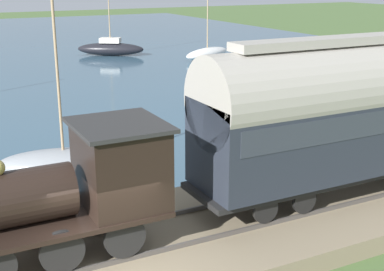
# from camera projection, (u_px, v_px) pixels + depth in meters

# --- Properties ---
(rail_embankment) EXTENTS (5.50, 56.00, 0.67)m
(rail_embankment) POSITION_uv_depth(u_px,v_px,m) (99.00, 259.00, 13.39)
(rail_embankment) COLOR #84755B
(rail_embankment) RESTS_ON ground
(steam_locomotive) EXTENTS (2.36, 5.98, 3.27)m
(steam_locomotive) POSITION_uv_depth(u_px,v_px,m) (70.00, 185.00, 12.52)
(steam_locomotive) COLOR black
(steam_locomotive) RESTS_ON rail_embankment
(passenger_coach) EXTENTS (2.53, 10.50, 4.75)m
(passenger_coach) POSITION_uv_depth(u_px,v_px,m) (353.00, 108.00, 16.06)
(passenger_coach) COLOR black
(passenger_coach) RESTS_ON rail_embankment
(sailboat_black) EXTENTS (4.76, 6.06, 9.23)m
(sailboat_black) POSITION_uv_depth(u_px,v_px,m) (111.00, 48.00, 48.51)
(sailboat_black) COLOR black
(sailboat_black) RESTS_ON harbor_water
(sailboat_gray) EXTENTS (3.26, 5.09, 7.83)m
(sailboat_gray) POSITION_uv_depth(u_px,v_px,m) (64.00, 162.00, 19.42)
(sailboat_gray) COLOR gray
(sailboat_gray) RESTS_ON harbor_water
(sailboat_white) EXTENTS (4.44, 6.09, 7.02)m
(sailboat_white) POSITION_uv_depth(u_px,v_px,m) (207.00, 53.00, 46.69)
(sailboat_white) COLOR white
(sailboat_white) RESTS_ON harbor_water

